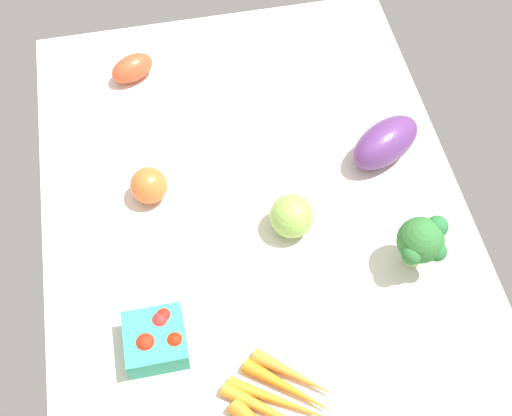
{
  "coord_description": "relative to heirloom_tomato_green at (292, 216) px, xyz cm",
  "views": [
    {
      "loc": [
        -59.35,
        11.77,
        102.75
      ],
      "look_at": [
        0.0,
        0.0,
        4.0
      ],
      "focal_mm": 45.76,
      "sensor_mm": 36.0,
      "label": 1
    }
  ],
  "objects": [
    {
      "name": "carrot_bunch",
      "position": [
        -30.31,
        8.42,
        -2.71
      ],
      "size": [
        18.95,
        18.32,
        2.73
      ],
      "color": "orange",
      "rests_on": "tablecloth"
    },
    {
      "name": "tablecloth",
      "position": [
        3.96,
        5.55,
        -4.91
      ],
      "size": [
        104.0,
        76.0,
        2.0
      ],
      "primitive_type": "cube",
      "color": "silver",
      "rests_on": "ground"
    },
    {
      "name": "broccoli_head",
      "position": [
        -10.83,
        -19.07,
        3.44
      ],
      "size": [
        7.94,
        8.65,
        11.43
      ],
      "color": "#A8C782",
      "rests_on": "tablecloth"
    },
    {
      "name": "berry_basket",
      "position": [
        -17.23,
        25.72,
        -0.96
      ],
      "size": [
        9.4,
        9.4,
        6.12
      ],
      "color": "teal",
      "rests_on": "tablecloth"
    },
    {
      "name": "heirloom_tomato_orange",
      "position": [
        11.52,
        23.61,
        -0.53
      ],
      "size": [
        6.76,
        6.76,
        6.76
      ],
      "primitive_type": "sphere",
      "color": "orange",
      "rests_on": "tablecloth"
    },
    {
      "name": "heirloom_tomato_green",
      "position": [
        0.0,
        0.0,
        0.0
      ],
      "size": [
        7.82,
        7.82,
        7.82
      ],
      "primitive_type": "sphere",
      "color": "#8DB94D",
      "rests_on": "tablecloth"
    },
    {
      "name": "eggplant",
      "position": [
        12.13,
        -20.6,
        0.04
      ],
      "size": [
        14.05,
        16.9,
        7.9
      ],
      "primitive_type": "ellipsoid",
      "rotation": [
        0.0,
        0.0,
        5.21
      ],
      "color": "#5E3274",
      "rests_on": "tablecloth"
    },
    {
      "name": "roma_tomato",
      "position": [
        41.21,
        23.82,
        -1.26
      ],
      "size": [
        8.51,
        10.4,
        5.3
      ],
      "primitive_type": "ellipsoid",
      "rotation": [
        0.0,
        0.0,
        1.99
      ],
      "color": "#E74E2B",
      "rests_on": "tablecloth"
    }
  ]
}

